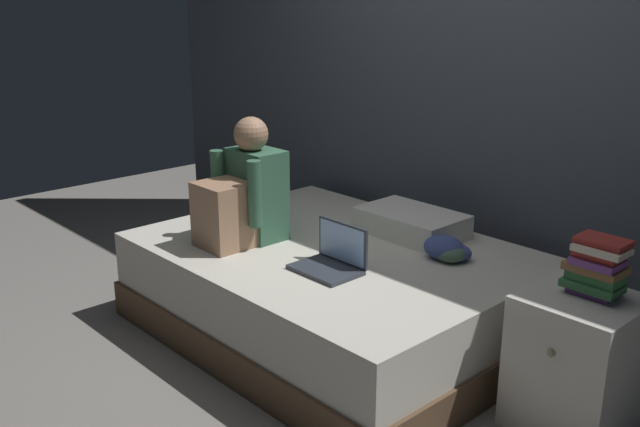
{
  "coord_description": "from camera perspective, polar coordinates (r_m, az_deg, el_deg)",
  "views": [
    {
      "loc": [
        2.29,
        -2.11,
        1.75
      ],
      "look_at": [
        -0.09,
        0.1,
        0.73
      ],
      "focal_mm": 39.97,
      "sensor_mm": 36.0,
      "label": 1
    }
  ],
  "objects": [
    {
      "name": "ground_plane",
      "position": [
        3.57,
        -0.19,
        -11.96
      ],
      "size": [
        8.0,
        8.0,
        0.0
      ],
      "primitive_type": "plane",
      "color": "gray"
    },
    {
      "name": "wall_back",
      "position": [
        4.05,
        12.65,
        11.29
      ],
      "size": [
        5.6,
        0.1,
        2.7
      ],
      "primitive_type": "cube",
      "color": "#424751",
      "rests_on": "ground_plane"
    },
    {
      "name": "bed",
      "position": [
        3.78,
        1.1,
        -6.18
      ],
      "size": [
        2.0,
        1.5,
        0.48
      ],
      "color": "brown",
      "rests_on": "ground_plane"
    },
    {
      "name": "nightstand",
      "position": [
        3.16,
        19.83,
        -11.19
      ],
      "size": [
        0.44,
        0.46,
        0.59
      ],
      "color": "beige",
      "rests_on": "ground_plane"
    },
    {
      "name": "person_sitting",
      "position": [
        3.73,
        -6.13,
        1.47
      ],
      "size": [
        0.39,
        0.44,
        0.66
      ],
      "color": "#38664C",
      "rests_on": "bed"
    },
    {
      "name": "laptop",
      "position": [
        3.38,
        1.0,
        -3.63
      ],
      "size": [
        0.32,
        0.23,
        0.22
      ],
      "color": "#333842",
      "rests_on": "bed"
    },
    {
      "name": "pillow",
      "position": [
        3.89,
        7.32,
        -0.74
      ],
      "size": [
        0.56,
        0.36,
        0.13
      ],
      "primitive_type": "cube",
      "color": "silver",
      "rests_on": "bed"
    },
    {
      "name": "book_stack",
      "position": [
        3.03,
        21.29,
        -4.06
      ],
      "size": [
        0.23,
        0.17,
        0.24
      ],
      "color": "#703D84",
      "rests_on": "nightstand"
    },
    {
      "name": "clothes_pile",
      "position": [
        3.56,
        10.23,
        -2.88
      ],
      "size": [
        0.24,
        0.19,
        0.12
      ],
      "color": "#3D4C8E",
      "rests_on": "bed"
    }
  ]
}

